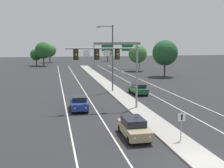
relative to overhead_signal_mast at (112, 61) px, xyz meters
name	(u,v)px	position (x,y,z in m)	size (l,w,h in m)	color
ground_plane	(204,163)	(2.87, -15.07, -5.52)	(260.00, 260.00, 0.00)	#28282B
median_island	(130,103)	(2.87, 2.93, -5.45)	(2.40, 110.00, 0.15)	#9E9B93
lane_stripe_oncoming_center	(86,94)	(-1.83, 9.93, -5.52)	(0.14, 100.00, 0.01)	silver
lane_stripe_receding_center	(147,92)	(7.57, 9.93, -5.52)	(0.14, 100.00, 0.01)	silver
edge_stripe_left	(63,95)	(-5.13, 9.93, -5.52)	(0.14, 100.00, 0.01)	silver
edge_stripe_right	(167,91)	(10.87, 9.93, -5.52)	(0.14, 100.00, 0.01)	silver
overhead_signal_mast	(112,61)	(0.00, 0.00, 0.00)	(8.14, 0.44, 7.20)	gray
median_sign_post	(181,122)	(3.06, -11.33, -3.94)	(0.60, 0.10, 2.20)	gray
street_lamp_median	(111,54)	(2.25, 11.55, 0.27)	(2.58, 0.28, 10.00)	#4C4C51
car_oncoming_tan	(134,127)	(-0.18, -9.46, -4.70)	(1.82, 4.47, 1.58)	tan
car_oncoming_blue	(79,103)	(-3.69, 0.78, -4.70)	(1.89, 4.50, 1.58)	navy
car_receding_green	(138,89)	(5.73, 8.65, -4.70)	(1.92, 4.51, 1.58)	#195633
highway_sign_gantry	(117,47)	(11.07, 46.12, 0.64)	(13.28, 0.42, 7.50)	gray
tree_far_right_a	(108,53)	(14.51, 78.36, -2.41)	(3.30, 3.30, 4.78)	#4C3823
tree_far_left_b	(50,50)	(-7.63, 74.55, -1.07)	(4.71, 4.71, 6.82)	#4C3823
tree_far_right_b	(138,54)	(15.06, 39.93, -1.02)	(4.76, 4.76, 6.89)	#4C3823
tree_far_left_c	(43,50)	(-9.35, 60.27, -0.62)	(5.19, 5.19, 7.50)	#4C3823
tree_far_left_a	(36,55)	(-11.73, 62.52, -2.02)	(3.71, 3.71, 5.37)	#4C3823
tree_far_right_c	(165,53)	(17.52, 27.53, -0.30)	(5.52, 5.52, 7.99)	#4C3823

